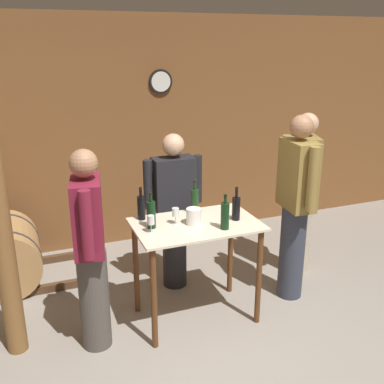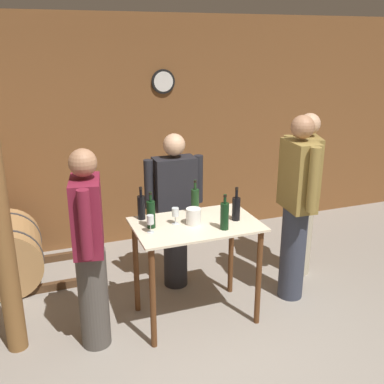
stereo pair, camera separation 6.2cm
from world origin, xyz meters
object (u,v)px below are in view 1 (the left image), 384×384
(wine_bottle_far_right, at_px, (236,208))
(wine_glass_near_center, at_px, (176,213))
(wine_glass_near_left, at_px, (151,221))
(wine_bottle_left, at_px, (151,214))
(wine_bottle_center, at_px, (195,200))
(wine_bottle_right, at_px, (225,215))
(person_visitor_with_scarf, at_px, (302,191))
(wine_bottle_far_left, at_px, (141,207))
(person_visitor_bearded, at_px, (174,209))
(ice_bucket, at_px, (194,216))
(person_host, at_px, (296,205))
(person_visitor_near_door, at_px, (90,248))

(wine_bottle_far_right, bearing_deg, wine_glass_near_center, 169.45)
(wine_glass_near_left, bearing_deg, wine_glass_near_center, 22.07)
(wine_bottle_left, bearing_deg, wine_bottle_center, 21.41)
(wine_bottle_right, bearing_deg, person_visitor_with_scarf, 26.94)
(wine_bottle_far_left, relative_size, wine_bottle_far_right, 0.98)
(wine_bottle_center, relative_size, person_visitor_bearded, 0.20)
(wine_bottle_center, height_order, person_visitor_with_scarf, person_visitor_with_scarf)
(wine_glass_near_left, xyz_separation_m, ice_bucket, (0.39, 0.04, -0.04))
(ice_bucket, relative_size, person_host, 0.08)
(person_visitor_with_scarf, bearing_deg, person_host, -131.44)
(wine_bottle_center, xyz_separation_m, person_host, (0.92, -0.22, -0.09))
(wine_bottle_far_right, relative_size, wine_glass_near_left, 1.99)
(wine_bottle_center, distance_m, wine_glass_near_center, 0.30)
(person_visitor_near_door, bearing_deg, person_visitor_bearded, 36.78)
(wine_bottle_far_left, xyz_separation_m, wine_bottle_left, (0.03, -0.21, 0.01))
(person_host, relative_size, person_visitor_near_door, 1.08)
(wine_bottle_left, distance_m, wine_bottle_center, 0.49)
(wine_bottle_far_right, xyz_separation_m, person_host, (0.65, 0.06, -0.08))
(ice_bucket, relative_size, person_visitor_with_scarf, 0.08)
(wine_bottle_center, relative_size, person_host, 0.17)
(wine_bottle_center, height_order, person_host, person_host)
(wine_glass_near_center, bearing_deg, wine_bottle_right, -35.51)
(person_visitor_bearded, height_order, person_visitor_near_door, person_visitor_near_door)
(wine_bottle_right, relative_size, person_visitor_near_door, 0.18)
(wine_bottle_left, xyz_separation_m, wine_bottle_center, (0.46, 0.18, -0.00))
(wine_bottle_right, height_order, person_visitor_with_scarf, person_visitor_with_scarf)
(person_visitor_near_door, bearing_deg, person_host, 2.44)
(wine_bottle_far_left, height_order, ice_bucket, wine_bottle_far_left)
(person_host, height_order, person_visitor_near_door, person_host)
(wine_bottle_left, xyz_separation_m, person_visitor_bearded, (0.39, 0.57, -0.21))
(wine_bottle_right, relative_size, ice_bucket, 2.16)
(wine_bottle_center, xyz_separation_m, wine_glass_near_center, (-0.25, -0.18, -0.02))
(wine_bottle_center, xyz_separation_m, wine_glass_near_left, (-0.49, -0.28, -0.02))
(ice_bucket, bearing_deg, wine_bottle_far_right, -6.09)
(person_visitor_with_scarf, bearing_deg, wine_glass_near_center, -167.02)
(wine_bottle_left, relative_size, person_host, 0.17)
(wine_bottle_left, xyz_separation_m, person_visitor_with_scarf, (1.72, 0.35, -0.13))
(wine_glass_near_center, relative_size, person_visitor_bearded, 0.09)
(wine_bottle_right, height_order, ice_bucket, wine_bottle_right)
(wine_bottle_far_right, height_order, wine_glass_near_left, wine_bottle_far_right)
(person_host, distance_m, person_visitor_bearded, 1.17)
(ice_bucket, xyz_separation_m, person_visitor_bearded, (0.03, 0.62, -0.16))
(wine_bottle_left, bearing_deg, wine_bottle_right, -23.57)
(wine_bottle_left, xyz_separation_m, person_visitor_near_door, (-0.53, -0.12, -0.16))
(wine_bottle_left, height_order, wine_bottle_far_right, wine_bottle_left)
(wine_bottle_far_right, height_order, person_visitor_bearded, person_visitor_bearded)
(wine_bottle_far_left, bearing_deg, wine_bottle_left, -82.49)
(person_visitor_bearded, bearing_deg, wine_bottle_center, -79.70)
(wine_bottle_far_left, relative_size, wine_glass_near_left, 1.96)
(person_visitor_bearded, distance_m, person_visitor_near_door, 1.15)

